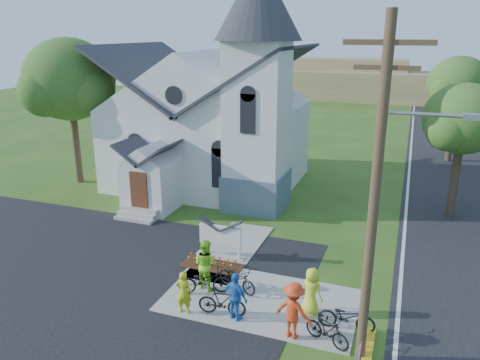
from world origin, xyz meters
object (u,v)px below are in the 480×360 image
at_px(church_sign, 220,236).
at_px(bike_3, 327,330).
at_px(bike_0, 204,281).
at_px(bike_4, 347,317).
at_px(cyclist_0, 184,292).
at_px(bike_1, 222,302).
at_px(cyclist_2, 236,297).
at_px(utility_pole, 378,190).
at_px(cyclist_4, 311,291).
at_px(bike_2, 237,278).
at_px(cyclist_3, 293,310).
at_px(cyclist_1, 206,264).

xyz_separation_m(church_sign, bike_3, (5.43, -4.40, -0.50)).
xyz_separation_m(bike_0, bike_4, (5.32, -0.49, -0.01)).
bearing_deg(cyclist_0, bike_1, -172.39).
height_order(cyclist_2, bike_3, cyclist_2).
distance_m(utility_pole, cyclist_4, 5.24).
height_order(church_sign, bike_3, church_sign).
bearing_deg(bike_0, cyclist_2, -149.28).
bearing_deg(bike_3, cyclist_4, 52.76).
relative_size(cyclist_2, bike_3, 1.09).
xyz_separation_m(church_sign, bike_1, (1.75, -4.08, -0.47)).
bearing_deg(cyclist_4, cyclist_0, 44.15).
bearing_deg(cyclist_0, bike_4, -175.25).
bearing_deg(bike_3, bike_2, 85.41).
xyz_separation_m(church_sign, bike_0, (0.58, -2.97, -0.47)).
xyz_separation_m(bike_2, bike_4, (4.25, -1.13, 0.01)).
xyz_separation_m(cyclist_3, bike_4, (1.56, 0.94, -0.46)).
bearing_deg(cyclist_2, bike_3, -161.68).
distance_m(cyclist_0, bike_4, 5.54).
distance_m(church_sign, cyclist_0, 4.39).
height_order(cyclist_1, bike_1, cyclist_1).
xyz_separation_m(church_sign, cyclist_3, (4.34, -4.40, -0.02)).
distance_m(cyclist_0, cyclist_3, 3.90).
xyz_separation_m(cyclist_2, bike_3, (3.15, -0.25, -0.39)).
xyz_separation_m(utility_pole, bike_1, (-4.81, 0.62, -4.84)).
relative_size(church_sign, cyclist_3, 1.15).
height_order(cyclist_0, bike_4, cyclist_0).
distance_m(bike_2, bike_3, 4.31).
bearing_deg(cyclist_0, utility_pole, 172.19).
height_order(utility_pole, bike_0, utility_pole).
xyz_separation_m(cyclist_0, bike_2, (1.21, 2.04, -0.31)).
bearing_deg(bike_1, cyclist_4, -73.49).
xyz_separation_m(cyclist_1, cyclist_2, (1.83, -1.60, -0.11)).
xyz_separation_m(bike_0, cyclist_3, (3.76, -1.43, 0.45)).
height_order(utility_pole, bike_1, utility_pole).
relative_size(cyclist_1, bike_4, 1.05).
distance_m(cyclist_0, cyclist_2, 1.85).
relative_size(utility_pole, bike_1, 5.87).
bearing_deg(bike_2, cyclist_3, -104.78).
bearing_deg(cyclist_3, bike_3, -165.90).
bearing_deg(cyclist_3, bike_0, -6.79).
bearing_deg(bike_3, bike_4, -2.28).
xyz_separation_m(church_sign, bike_2, (1.65, -2.33, -0.49)).
distance_m(utility_pole, bike_1, 6.86).
height_order(cyclist_2, bike_4, cyclist_2).
bearing_deg(bike_3, church_sign, 75.05).
relative_size(bike_1, bike_4, 0.91).
bearing_deg(cyclist_2, utility_pole, -164.47).
bearing_deg(bike_0, cyclist_3, -135.30).
distance_m(utility_pole, cyclist_1, 7.82).
relative_size(cyclist_0, bike_2, 0.86).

